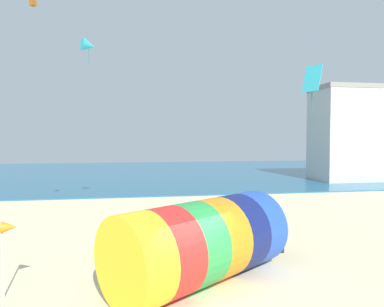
{
  "coord_description": "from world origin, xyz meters",
  "views": [
    {
      "loc": [
        -1.79,
        -9.8,
        4.98
      ],
      "look_at": [
        0.34,
        3.61,
        4.35
      ],
      "focal_mm": 32.0,
      "sensor_mm": 36.0,
      "label": 1
    }
  ],
  "objects_px": {
    "giant_inflatable_tube": "(202,241)",
    "kite_cyan_diamond": "(312,79)",
    "kite_handler": "(282,233)",
    "beach_flag": "(9,230)",
    "kite_cyan_delta": "(88,45)"
  },
  "relations": [
    {
      "from": "kite_cyan_delta",
      "to": "kite_cyan_diamond",
      "type": "height_order",
      "value": "kite_cyan_delta"
    },
    {
      "from": "kite_cyan_diamond",
      "to": "beach_flag",
      "type": "bearing_deg",
      "value": -164.27
    },
    {
      "from": "giant_inflatable_tube",
      "to": "kite_handler",
      "type": "relative_size",
      "value": 4.27
    },
    {
      "from": "giant_inflatable_tube",
      "to": "kite_cyan_diamond",
      "type": "height_order",
      "value": "kite_cyan_diamond"
    },
    {
      "from": "giant_inflatable_tube",
      "to": "beach_flag",
      "type": "relative_size",
      "value": 2.92
    },
    {
      "from": "giant_inflatable_tube",
      "to": "kite_handler",
      "type": "height_order",
      "value": "giant_inflatable_tube"
    },
    {
      "from": "kite_cyan_diamond",
      "to": "beach_flag",
      "type": "xyz_separation_m",
      "value": [
        -11.77,
        -3.32,
        -5.51
      ]
    },
    {
      "from": "kite_cyan_diamond",
      "to": "kite_handler",
      "type": "bearing_deg",
      "value": -158.18
    },
    {
      "from": "kite_cyan_delta",
      "to": "kite_cyan_diamond",
      "type": "bearing_deg",
      "value": -34.39
    },
    {
      "from": "kite_cyan_delta",
      "to": "kite_cyan_diamond",
      "type": "xyz_separation_m",
      "value": [
        10.74,
        -7.35,
        -2.99
      ]
    },
    {
      "from": "kite_handler",
      "to": "beach_flag",
      "type": "distance_m",
      "value": 10.53
    },
    {
      "from": "kite_cyan_delta",
      "to": "beach_flag",
      "type": "height_order",
      "value": "kite_cyan_delta"
    },
    {
      "from": "beach_flag",
      "to": "kite_cyan_diamond",
      "type": "bearing_deg",
      "value": 15.73
    },
    {
      "from": "beach_flag",
      "to": "kite_cyan_delta",
      "type": "bearing_deg",
      "value": 84.48
    },
    {
      "from": "giant_inflatable_tube",
      "to": "kite_cyan_diamond",
      "type": "distance_m",
      "value": 8.97
    }
  ]
}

